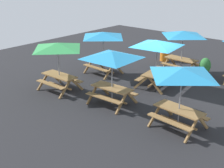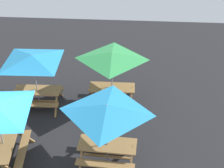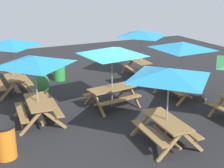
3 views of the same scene
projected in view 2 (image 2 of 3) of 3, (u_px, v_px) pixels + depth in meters
ground_plane at (10, 159)px, 10.14m from camera, size 24.40×24.40×0.00m
picnic_table_0 at (112, 60)px, 11.62m from camera, size 2.02×2.02×2.34m
picnic_table_1 at (33, 62)px, 11.46m from camera, size 2.83×2.83×2.34m
picnic_table_4 at (107, 113)px, 8.97m from camera, size 2.11×2.11×2.34m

